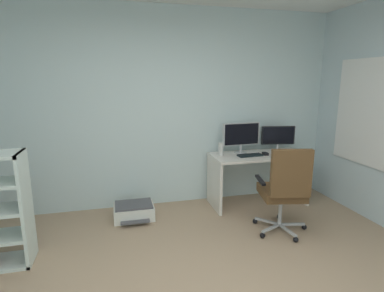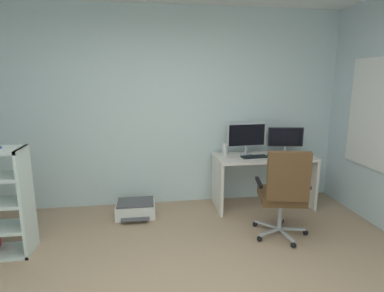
{
  "view_description": "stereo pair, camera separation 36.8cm",
  "coord_description": "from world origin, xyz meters",
  "px_view_note": "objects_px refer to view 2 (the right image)",
  "views": [
    {
      "loc": [
        -0.55,
        -1.75,
        1.73
      ],
      "look_at": [
        0.33,
        1.74,
        0.95
      ],
      "focal_mm": 28.84,
      "sensor_mm": 36.0,
      "label": 1
    },
    {
      "loc": [
        -0.19,
        -1.82,
        1.73
      ],
      "look_at": [
        0.33,
        1.74,
        0.95
      ],
      "focal_mm": 28.84,
      "sensor_mm": 36.0,
      "label": 2
    }
  ],
  "objects_px": {
    "office_chair": "(284,191)",
    "monitor_main": "(246,136)",
    "printer": "(136,209)",
    "monitor_secondary": "(286,138)",
    "desk": "(263,170)",
    "keyboard": "(254,157)",
    "desktop_speaker": "(225,150)",
    "computer_mouse": "(271,156)"
  },
  "relations": [
    {
      "from": "desk",
      "to": "printer",
      "type": "xyz_separation_m",
      "value": [
        -1.73,
        -0.07,
        -0.43
      ]
    },
    {
      "from": "monitor_secondary",
      "to": "keyboard",
      "type": "bearing_deg",
      "value": -159.68
    },
    {
      "from": "desk",
      "to": "keyboard",
      "type": "xyz_separation_m",
      "value": [
        -0.16,
        -0.07,
        0.21
      ]
    },
    {
      "from": "computer_mouse",
      "to": "desktop_speaker",
      "type": "bearing_deg",
      "value": 170.01
    },
    {
      "from": "desktop_speaker",
      "to": "desk",
      "type": "bearing_deg",
      "value": -8.18
    },
    {
      "from": "printer",
      "to": "monitor_secondary",
      "type": "bearing_deg",
      "value": 5.37
    },
    {
      "from": "desk",
      "to": "desktop_speaker",
      "type": "height_order",
      "value": "desktop_speaker"
    },
    {
      "from": "office_chair",
      "to": "desktop_speaker",
      "type": "bearing_deg",
      "value": 112.51
    },
    {
      "from": "keyboard",
      "to": "printer",
      "type": "relative_size",
      "value": 0.68
    },
    {
      "from": "desktop_speaker",
      "to": "office_chair",
      "type": "relative_size",
      "value": 0.17
    },
    {
      "from": "desk",
      "to": "monitor_main",
      "type": "relative_size",
      "value": 2.41
    },
    {
      "from": "computer_mouse",
      "to": "monitor_main",
      "type": "bearing_deg",
      "value": 149.96
    },
    {
      "from": "keyboard",
      "to": "printer",
      "type": "distance_m",
      "value": 1.7
    },
    {
      "from": "computer_mouse",
      "to": "office_chair",
      "type": "distance_m",
      "value": 0.88
    },
    {
      "from": "computer_mouse",
      "to": "monitor_secondary",
      "type": "bearing_deg",
      "value": 36.1
    },
    {
      "from": "desk",
      "to": "monitor_main",
      "type": "height_order",
      "value": "monitor_main"
    },
    {
      "from": "monitor_main",
      "to": "desktop_speaker",
      "type": "xyz_separation_m",
      "value": [
        -0.31,
        -0.05,
        -0.17
      ]
    },
    {
      "from": "monitor_main",
      "to": "office_chair",
      "type": "distance_m",
      "value": 1.11
    },
    {
      "from": "desk",
      "to": "computer_mouse",
      "type": "xyz_separation_m",
      "value": [
        0.07,
        -0.06,
        0.21
      ]
    },
    {
      "from": "monitor_secondary",
      "to": "printer",
      "type": "relative_size",
      "value": 0.96
    },
    {
      "from": "monitor_main",
      "to": "monitor_secondary",
      "type": "height_order",
      "value": "monitor_main"
    },
    {
      "from": "monitor_main",
      "to": "desktop_speaker",
      "type": "relative_size",
      "value": 3.23
    },
    {
      "from": "desktop_speaker",
      "to": "monitor_main",
      "type": "bearing_deg",
      "value": 8.64
    },
    {
      "from": "desk",
      "to": "keyboard",
      "type": "height_order",
      "value": "keyboard"
    },
    {
      "from": "keyboard",
      "to": "monitor_secondary",
      "type": "bearing_deg",
      "value": 16.29
    },
    {
      "from": "keyboard",
      "to": "computer_mouse",
      "type": "height_order",
      "value": "computer_mouse"
    },
    {
      "from": "monitor_main",
      "to": "desktop_speaker",
      "type": "bearing_deg",
      "value": -171.36
    },
    {
      "from": "monitor_secondary",
      "to": "printer",
      "type": "height_order",
      "value": "monitor_secondary"
    },
    {
      "from": "desk",
      "to": "desktop_speaker",
      "type": "xyz_separation_m",
      "value": [
        -0.53,
        0.08,
        0.28
      ]
    },
    {
      "from": "computer_mouse",
      "to": "desk",
      "type": "bearing_deg",
      "value": 140.06
    },
    {
      "from": "printer",
      "to": "computer_mouse",
      "type": "bearing_deg",
      "value": 0.34
    },
    {
      "from": "monitor_main",
      "to": "office_chair",
      "type": "relative_size",
      "value": 0.53
    },
    {
      "from": "desk",
      "to": "computer_mouse",
      "type": "distance_m",
      "value": 0.23
    },
    {
      "from": "monitor_secondary",
      "to": "monitor_main",
      "type": "bearing_deg",
      "value": -179.99
    },
    {
      "from": "monitor_main",
      "to": "monitor_secondary",
      "type": "relative_size",
      "value": 1.15
    },
    {
      "from": "printer",
      "to": "monitor_main",
      "type": "bearing_deg",
      "value": 7.37
    },
    {
      "from": "desk",
      "to": "printer",
      "type": "bearing_deg",
      "value": -177.63
    },
    {
      "from": "office_chair",
      "to": "monitor_main",
      "type": "bearing_deg",
      "value": 95.21
    },
    {
      "from": "monitor_main",
      "to": "keyboard",
      "type": "bearing_deg",
      "value": -73.24
    },
    {
      "from": "keyboard",
      "to": "printer",
      "type": "height_order",
      "value": "keyboard"
    },
    {
      "from": "office_chair",
      "to": "keyboard",
      "type": "bearing_deg",
      "value": 92.5
    },
    {
      "from": "office_chair",
      "to": "monitor_secondary",
      "type": "bearing_deg",
      "value": 65.22
    }
  ]
}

